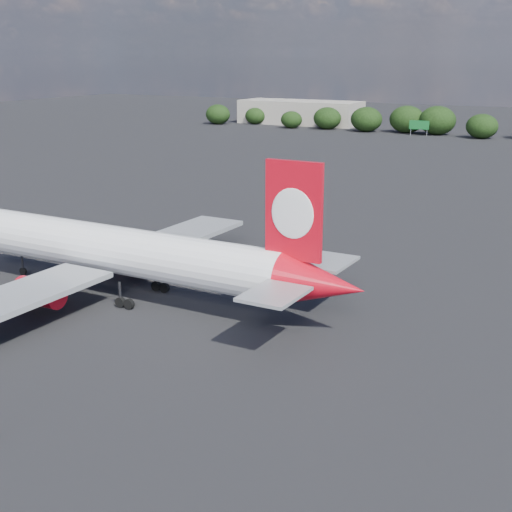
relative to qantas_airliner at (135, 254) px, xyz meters
The scene contains 4 objects.
ground 43.34m from the qantas_airliner, 89.30° to the left, with size 500.00×500.00×0.00m, color black.
qantas_airliner is the anchor object (origin of this frame).
terminal_building 186.58m from the qantas_airliner, 110.22° to the left, with size 42.00×16.00×8.00m.
highway_sign 160.05m from the qantas_airliner, 96.27° to the left, with size 6.00×0.30×4.50m.
Camera 1 is at (43.04, -37.31, 24.08)m, focal length 50.00 mm.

